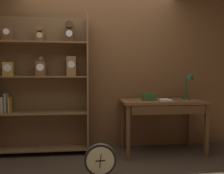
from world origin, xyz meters
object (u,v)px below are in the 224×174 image
at_px(bookshelf, 40,83).
at_px(open_repair_manual, 165,100).
at_px(desk_lamp, 190,81).
at_px(round_clock_large, 100,161).
at_px(toolbox_small, 149,97).
at_px(workbench, 162,107).

xyz_separation_m(bookshelf, open_repair_manual, (1.85, -0.27, -0.25)).
distance_m(desk_lamp, round_clock_large, 1.94).
bearing_deg(toolbox_small, open_repair_manual, -19.49).
relative_size(bookshelf, round_clock_large, 5.15).
height_order(desk_lamp, round_clock_large, desk_lamp).
bearing_deg(desk_lamp, round_clock_large, -148.67).
bearing_deg(round_clock_large, bookshelf, 130.66).
distance_m(open_repair_manual, round_clock_large, 1.38).
bearing_deg(round_clock_large, desk_lamp, 31.33).
height_order(open_repair_manual, round_clock_large, open_repair_manual).
height_order(workbench, round_clock_large, workbench).
bearing_deg(workbench, bookshelf, 174.48).
relative_size(workbench, open_repair_manual, 5.73).
height_order(bookshelf, round_clock_large, bookshelf).
bearing_deg(workbench, desk_lamp, 11.47).
bearing_deg(workbench, open_repair_manual, -87.81).
height_order(workbench, toolbox_small, toolbox_small).
distance_m(desk_lamp, open_repair_manual, 0.58).
bearing_deg(workbench, toolbox_small, -176.70).
xyz_separation_m(workbench, open_repair_manual, (0.00, -0.09, 0.11)).
height_order(bookshelf, desk_lamp, bookshelf).
bearing_deg(desk_lamp, open_repair_manual, -158.36).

